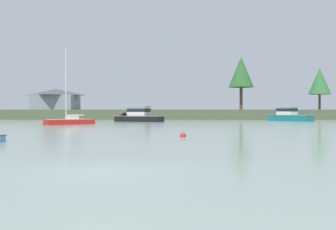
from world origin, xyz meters
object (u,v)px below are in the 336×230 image
cruiser_black (135,118)px  mooring_buoy_red (183,136)px  sailboat_red (70,123)px  cruiser_teal (286,117)px  mooring_buoy_green (204,121)px

cruiser_black → mooring_buoy_red: cruiser_black is taller
sailboat_red → cruiser_teal: sailboat_red is taller
sailboat_red → mooring_buoy_red: 30.44m
cruiser_black → sailboat_red: bearing=-115.5°
cruiser_teal → mooring_buoy_green: cruiser_teal is taller
mooring_buoy_green → cruiser_teal: bearing=15.7°
cruiser_teal → mooring_buoy_red: cruiser_teal is taller
cruiser_teal → mooring_buoy_red: 50.56m
sailboat_red → cruiser_teal: size_ratio=1.24×
sailboat_red → cruiser_teal: 40.57m
cruiser_teal → mooring_buoy_green: (-15.41, -4.33, -0.58)m
sailboat_red → cruiser_teal: (34.92, 20.65, 0.42)m
sailboat_red → mooring_buoy_green: sailboat_red is taller
mooring_buoy_red → mooring_buoy_green: mooring_buoy_red is taller
cruiser_black → mooring_buoy_red: 42.18m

